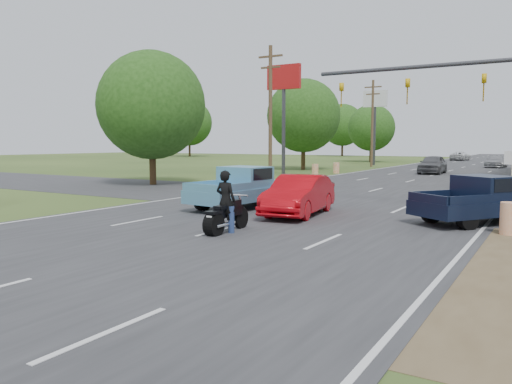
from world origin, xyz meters
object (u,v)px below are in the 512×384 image
Objects in this scene: motorcycle at (225,217)px; distant_car_grey at (433,164)px; navy_pickup at (485,199)px; blue_pickup at (246,187)px; rider at (226,203)px; red_convertible at (299,196)px; distant_car_white at (460,156)px; distant_car_silver at (497,161)px.

distant_car_grey is (-0.88, 34.21, 0.34)m from motorcycle.
blue_pickup is at bearing -139.50° from navy_pickup.
blue_pickup is 9.43m from navy_pickup.
rider is 9.15m from navy_pickup.
red_convertible is 6.63m from navy_pickup.
distant_car_white is at bearing -87.09° from rider.
rider is at bearing -101.52° from navy_pickup.
rider reaches higher than motorcycle.
red_convertible is 0.97× the size of distant_car_silver.
blue_pickup is 65.64m from distant_car_white.
red_convertible reaches higher than distant_car_silver.
red_convertible is 0.90× the size of navy_pickup.
rider is at bearing -89.83° from distant_car_grey.
distant_car_grey reaches higher than distant_car_silver.
distant_car_grey is 37.04m from distant_car_white.
distant_car_grey is at bearing 92.92° from blue_pickup.
distant_car_white is (-7.24, 21.50, -0.01)m from distant_car_silver.
distant_car_grey is at bearing -100.24° from distant_car_silver.
distant_car_grey is 15.83m from distant_car_silver.
motorcycle is 34.22m from distant_car_grey.
distant_car_white is (-4.36, 71.09, 0.18)m from motorcycle.
motorcycle is at bearing -89.83° from distant_car_grey.
motorcycle is (-0.26, -4.66, -0.26)m from red_convertible.
rider is (-0.00, 0.06, 0.42)m from motorcycle.
red_convertible is 2.52× the size of rider.
navy_pickup reaches higher than motorcycle.
rider is 71.16m from distant_car_white.
motorcycle is 1.21× the size of rider.
rider reaches higher than red_convertible.
blue_pickup reaches higher than distant_car_silver.
red_convertible is 4.68m from motorcycle.
distant_car_grey is 1.01× the size of distant_car_white.
red_convertible is at bearing -8.82° from blue_pickup.
distant_car_silver is at bearing -93.93° from rider.
red_convertible is 29.57m from distant_car_grey.
distant_car_grey is at bearing 84.55° from red_convertible.
motorcycle is 0.43m from rider.
navy_pickup is (6.69, 6.31, 0.34)m from motorcycle.
distant_car_grey is at bearing 99.02° from distant_car_white.
rider is 0.39× the size of distant_car_silver.
distant_car_white is (-4.62, 66.43, -0.09)m from red_convertible.
motorcycle is 71.22m from distant_car_white.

